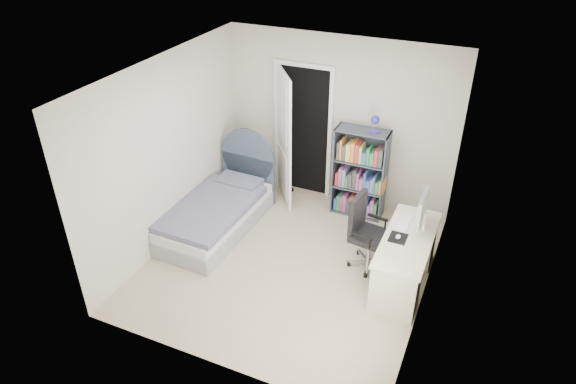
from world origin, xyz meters
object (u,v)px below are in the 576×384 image
at_px(bed, 219,211).
at_px(nightstand, 254,165).
at_px(office_chair, 365,228).
at_px(floor_lamp, 288,157).
at_px(desk, 406,258).
at_px(bookcase, 360,176).

bearing_deg(bed, nightstand, 91.91).
bearing_deg(nightstand, office_chair, -28.30).
xyz_separation_m(floor_lamp, office_chair, (1.59, -1.25, -0.08)).
xyz_separation_m(nightstand, floor_lamp, (0.54, 0.10, 0.21)).
distance_m(bed, desk, 2.66).
xyz_separation_m(bookcase, desk, (0.98, -1.28, -0.24)).
bearing_deg(office_chair, desk, -16.19).
distance_m(bookcase, office_chair, 1.19).
relative_size(bed, floor_lamp, 1.27).
height_order(bed, nightstand, bed).
distance_m(bed, office_chair, 2.11).
distance_m(floor_lamp, bookcase, 1.19).
height_order(floor_lamp, office_chair, floor_lamp).
bearing_deg(floor_lamp, office_chair, -38.09).
distance_m(nightstand, office_chair, 2.42).
bearing_deg(bookcase, nightstand, 179.03).
bearing_deg(office_chair, bookcase, 110.28).
xyz_separation_m(bookcase, office_chair, (0.41, -1.12, -0.07)).
bearing_deg(desk, office_chair, 163.81).
xyz_separation_m(floor_lamp, bookcase, (1.18, -0.13, -0.00)).
bearing_deg(nightstand, bed, -88.09).
xyz_separation_m(nightstand, desk, (2.69, -1.31, -0.03)).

